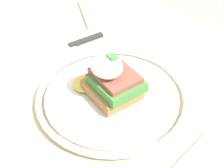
{
  "coord_description": "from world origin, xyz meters",
  "views": [
    {
      "loc": [
        -0.31,
        0.21,
        1.13
      ],
      "look_at": [
        0.01,
        -0.01,
        0.79
      ],
      "focal_mm": 50.0,
      "sensor_mm": 36.0,
      "label": 1
    }
  ],
  "objects_px": {
    "knife": "(69,46)",
    "sandwich": "(112,79)",
    "plate": "(112,96)",
    "napkin": "(105,11)"
  },
  "relations": [
    {
      "from": "knife",
      "to": "sandwich",
      "type": "bearing_deg",
      "value": 175.2
    },
    {
      "from": "plate",
      "to": "knife",
      "type": "bearing_deg",
      "value": -4.88
    },
    {
      "from": "plate",
      "to": "sandwich",
      "type": "bearing_deg",
      "value": -22.83
    },
    {
      "from": "knife",
      "to": "napkin",
      "type": "distance_m",
      "value": 0.17
    },
    {
      "from": "plate",
      "to": "sandwich",
      "type": "xyz_separation_m",
      "value": [
        0.0,
        -0.0,
        0.04
      ]
    },
    {
      "from": "plate",
      "to": "knife",
      "type": "height_order",
      "value": "plate"
    },
    {
      "from": "napkin",
      "to": "sandwich",
      "type": "bearing_deg",
      "value": 147.94
    },
    {
      "from": "sandwich",
      "to": "knife",
      "type": "xyz_separation_m",
      "value": [
        0.18,
        -0.01,
        -0.04
      ]
    },
    {
      "from": "sandwich",
      "to": "knife",
      "type": "distance_m",
      "value": 0.18
    },
    {
      "from": "sandwich",
      "to": "napkin",
      "type": "bearing_deg",
      "value": -32.06
    }
  ]
}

